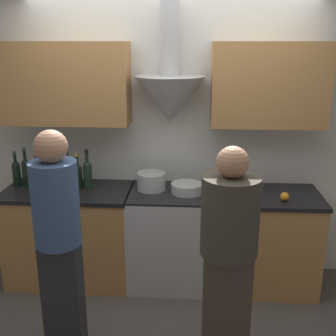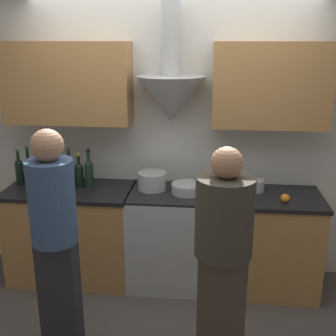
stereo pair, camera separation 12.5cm
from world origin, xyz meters
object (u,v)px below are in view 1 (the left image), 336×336
object	(u,v)px
wine_bottle_3	(47,173)
person_foreground_right	(228,255)
saucepan	(254,184)
person_foreground_left	(58,236)
wine_bottle_2	(37,173)
wine_bottle_1	(26,171)
wine_bottle_0	(16,172)
wine_bottle_4	(58,173)
orange_fruit	(285,197)
stove_range	(169,237)
wine_bottle_6	(78,175)
wine_bottle_7	(88,173)
wine_bottle_5	(68,173)
stock_pot	(151,181)
mixing_bowl	(187,188)

from	to	relation	value
wine_bottle_3	person_foreground_right	world-z (taller)	person_foreground_right
saucepan	person_foreground_left	distance (m)	1.79
wine_bottle_2	wine_bottle_1	bearing A→B (deg)	-179.48
wine_bottle_0	wine_bottle_4	distance (m)	0.39
orange_fruit	saucepan	bearing A→B (deg)	130.72
stove_range	wine_bottle_6	xyz separation A→B (m)	(-0.82, 0.04, 0.56)
wine_bottle_0	wine_bottle_7	size ratio (longest dim) A/B	0.91
stove_range	person_foreground_left	size ratio (longest dim) A/B	0.54
wine_bottle_5	wine_bottle_6	xyz separation A→B (m)	(0.09, -0.01, -0.01)
person_foreground_right	wine_bottle_1	bearing A→B (deg)	147.38
wine_bottle_0	orange_fruit	bearing A→B (deg)	-5.03
wine_bottle_0	wine_bottle_1	bearing A→B (deg)	-0.55
stock_pot	orange_fruit	world-z (taller)	stock_pot
person_foreground_right	wine_bottle_6	bearing A→B (deg)	139.12
wine_bottle_4	wine_bottle_7	world-z (taller)	wine_bottle_7
mixing_bowl	saucepan	distance (m)	0.61
wine_bottle_0	wine_bottle_4	size ratio (longest dim) A/B	0.94
orange_fruit	mixing_bowl	bearing A→B (deg)	170.39
wine_bottle_1	orange_fruit	distance (m)	2.28
wine_bottle_3	wine_bottle_4	bearing A→B (deg)	3.66
person_foreground_left	person_foreground_right	world-z (taller)	person_foreground_left
wine_bottle_1	person_foreground_left	xyz separation A→B (m)	(0.62, -1.04, -0.11)
wine_bottle_4	wine_bottle_2	bearing A→B (deg)	178.24
stock_pot	mixing_bowl	distance (m)	0.33
wine_bottle_3	wine_bottle_4	distance (m)	0.11
stove_range	orange_fruit	world-z (taller)	orange_fruit
person_foreground_left	saucepan	bearing A→B (deg)	37.29
wine_bottle_1	mixing_bowl	bearing A→B (deg)	-2.72
wine_bottle_0	mixing_bowl	distance (m)	1.55
wine_bottle_7	wine_bottle_6	bearing A→B (deg)	-177.75
wine_bottle_2	wine_bottle_5	xyz separation A→B (m)	(0.29, -0.02, 0.01)
wine_bottle_7	wine_bottle_3	bearing A→B (deg)	179.29
stock_pot	saucepan	xyz separation A→B (m)	(0.91, 0.05, -0.03)
wine_bottle_4	mixing_bowl	world-z (taller)	wine_bottle_4
wine_bottle_1	saucepan	size ratio (longest dim) A/B	2.31
wine_bottle_5	saucepan	bearing A→B (deg)	2.13
mixing_bowl	person_foreground_right	size ratio (longest dim) A/B	0.17
stove_range	person_foreground_right	bearing A→B (deg)	-67.08
wine_bottle_1	person_foreground_right	bearing A→B (deg)	-32.62
wine_bottle_4	wine_bottle_7	bearing A→B (deg)	-2.41
wine_bottle_2	mixing_bowl	size ratio (longest dim) A/B	1.14
orange_fruit	person_foreground_left	bearing A→B (deg)	-153.16
stove_range	wine_bottle_4	size ratio (longest dim) A/B	2.54
wine_bottle_0	person_foreground_right	size ratio (longest dim) A/B	0.21
wine_bottle_1	wine_bottle_2	xyz separation A→B (m)	(0.10, 0.00, -0.02)
wine_bottle_4	wine_bottle_6	xyz separation A→B (m)	(0.18, -0.01, -0.01)
wine_bottle_6	saucepan	xyz separation A→B (m)	(1.57, 0.07, -0.08)
wine_bottle_5	saucepan	world-z (taller)	wine_bottle_5
wine_bottle_5	person_foreground_left	world-z (taller)	person_foreground_left
wine_bottle_4	saucepan	bearing A→B (deg)	1.71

